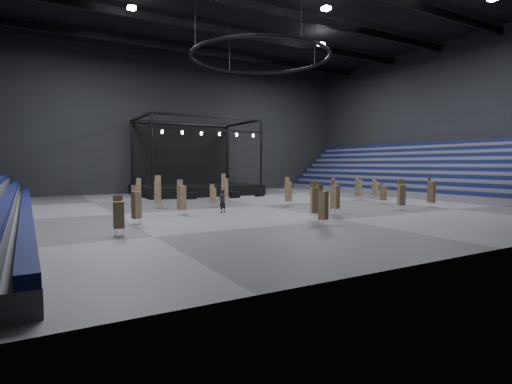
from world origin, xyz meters
TOP-DOWN VIEW (x-y plane):
  - floor at (0.00, 0.00)m, footprint 50.00×50.00m
  - wall_back at (0.00, 21.00)m, footprint 50.00×0.20m
  - wall_front at (0.00, -21.00)m, footprint 50.00×0.20m
  - wall_right at (25.00, 0.00)m, footprint 0.20×42.00m
  - bleachers_right at (22.94, 0.00)m, footprint 7.20×40.00m
  - stage at (0.00, 16.24)m, footprint 14.00×10.00m
  - truss_ring at (-0.00, 0.00)m, footprint 12.30×12.30m
  - roof_girders at (0.00, -0.00)m, footprint 49.00×30.35m
  - flight_case_left at (-2.93, 9.41)m, footprint 1.12×0.67m
  - flight_case_mid at (1.71, 8.35)m, footprint 1.08×0.59m
  - flight_case_right at (5.22, 8.99)m, footprint 1.24×0.90m
  - chair_stack_0 at (11.60, -0.30)m, footprint 0.61×0.61m
  - chair_stack_1 at (1.58, -8.16)m, footprint 0.67×0.67m
  - chair_stack_2 at (9.57, 1.11)m, footprint 0.42×0.42m
  - chair_stack_3 at (-8.38, -3.04)m, footprint 0.58×0.58m
  - chair_stack_4 at (14.00, -0.31)m, footprint 0.49×0.49m
  - chair_stack_5 at (-8.48, 2.59)m, footprint 0.67×0.67m
  - chair_stack_6 at (8.10, -8.70)m, footprint 0.64×0.64m
  - chair_stack_7 at (-2.69, -11.99)m, footprint 0.59×0.59m
  - chair_stack_8 at (-1.47, -9.69)m, footprint 0.72×0.72m
  - chair_stack_9 at (-14.00, -9.40)m, footprint 0.54×0.54m
  - chair_stack_10 at (-8.76, 8.01)m, footprint 0.56×0.56m
  - chair_stack_11 at (11.89, -8.64)m, footprint 0.64×0.64m
  - chair_stack_12 at (-12.27, -5.85)m, footprint 0.58×0.58m
  - chair_stack_13 at (-4.24, 0.75)m, footprint 0.44×0.44m
  - chair_stack_14 at (2.27, -1.13)m, footprint 0.50×0.50m
  - chair_stack_15 at (-0.37, 6.53)m, footprint 0.60×0.60m
  - chair_stack_16 at (10.45, -4.67)m, footprint 0.55×0.55m
  - man_center at (-5.12, -2.99)m, footprint 0.77×0.65m
  - crew_member at (8.39, 2.75)m, footprint 0.87×0.96m

SIDE VIEW (x-z plane):
  - floor at x=0.00m, z-range 0.00..0.00m
  - flight_case_mid at x=1.71m, z-range 0.00..0.70m
  - flight_case_left at x=-2.93m, z-range 0.00..0.71m
  - flight_case_right at x=5.22m, z-range 0.00..0.74m
  - crew_member at x=8.39m, z-range 0.00..1.61m
  - man_center at x=-5.12m, z-range 0.00..1.80m
  - chair_stack_13 at x=-4.24m, z-range 0.05..2.06m
  - chair_stack_16 at x=10.45m, z-range 0.07..2.08m
  - chair_stack_9 at x=-14.00m, z-range 0.08..2.19m
  - chair_stack_2 at x=9.57m, z-range 0.03..2.31m
  - chair_stack_4 at x=14.00m, z-range 0.05..2.32m
  - chair_stack_10 at x=-8.76m, z-range 0.02..2.41m
  - chair_stack_12 at x=-12.27m, z-range 0.03..2.46m
  - chair_stack_6 at x=8.10m, z-range 0.04..2.53m
  - chair_stack_7 at x=-2.69m, z-range 0.03..2.55m
  - chair_stack_14 at x=2.27m, z-range 0.03..2.57m
  - chair_stack_0 at x=11.60m, z-range 0.06..2.56m
  - chair_stack_3 at x=-8.38m, z-range 0.03..2.63m
  - chair_stack_1 at x=1.58m, z-range 0.06..2.62m
  - chair_stack_8 at x=-1.47m, z-range 0.06..2.63m
  - chair_stack_11 at x=11.89m, z-range 0.04..2.72m
  - chair_stack_15 at x=-0.37m, z-range 0.03..2.76m
  - chair_stack_5 at x=-8.48m, z-range 0.03..2.80m
  - stage at x=0.00m, z-range -3.15..6.05m
  - bleachers_right at x=22.94m, z-range -1.47..4.93m
  - wall_back at x=0.00m, z-range 0.00..18.00m
  - wall_front at x=0.00m, z-range 0.00..18.00m
  - wall_right at x=25.00m, z-range 0.00..18.00m
  - truss_ring at x=0.00m, z-range 10.43..15.58m
  - roof_girders at x=0.00m, z-range 16.85..17.55m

